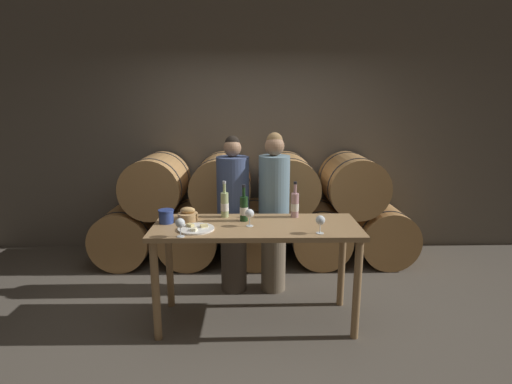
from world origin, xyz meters
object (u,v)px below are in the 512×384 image
at_px(wine_bottle_rose, 295,205).
at_px(cheese_plate, 196,229).
at_px(tasting_table, 256,239).
at_px(bread_basket, 188,215).
at_px(wine_glass_center, 320,221).
at_px(wine_bottle_white, 225,204).
at_px(wine_bottle_red, 244,208).
at_px(person_left, 233,214).
at_px(person_right, 274,212).
at_px(blue_crock, 166,216).
at_px(wine_glass_left, 250,214).
at_px(wine_glass_far_left, 180,224).

relative_size(wine_bottle_rose, cheese_plate, 1.09).
bearing_deg(tasting_table, bread_basket, 166.95).
height_order(tasting_table, wine_glass_center, wine_glass_center).
bearing_deg(wine_bottle_white, wine_bottle_red, -35.53).
bearing_deg(person_left, wine_bottle_rose, -33.97).
bearing_deg(person_right, tasting_table, -106.76).
xyz_separation_m(person_right, wine_bottle_white, (-0.46, -0.37, 0.17)).
bearing_deg(blue_crock, wine_bottle_red, 4.42).
xyz_separation_m(person_left, wine_glass_center, (0.71, -0.83, 0.19)).
xyz_separation_m(wine_glass_left, wine_glass_center, (0.55, -0.19, 0.00)).
height_order(person_right, wine_glass_far_left, person_right).
xyz_separation_m(tasting_table, bread_basket, (-0.59, 0.14, 0.17)).
height_order(wine_bottle_rose, wine_glass_far_left, wine_bottle_rose).
xyz_separation_m(tasting_table, wine_bottle_red, (-0.10, 0.11, 0.23)).
distance_m(wine_bottle_white, bread_basket, 0.34).
distance_m(wine_bottle_red, wine_glass_center, 0.69).
bearing_deg(person_left, wine_glass_far_left, -111.82).
bearing_deg(wine_glass_left, wine_bottle_red, 108.09).
bearing_deg(tasting_table, wine_bottle_red, 132.39).
distance_m(wine_bottle_rose, wine_glass_center, 0.48).
xyz_separation_m(person_right, bread_basket, (-0.77, -0.47, 0.10)).
xyz_separation_m(person_left, cheese_plate, (-0.27, -0.73, 0.09)).
relative_size(wine_bottle_red, wine_glass_far_left, 2.18).
bearing_deg(blue_crock, tasting_table, -4.74).
height_order(person_left, person_right, person_right).
xyz_separation_m(blue_crock, cheese_plate, (0.28, -0.19, -0.05)).
bearing_deg(wine_glass_far_left, cheese_plate, 60.86).
height_order(bread_basket, wine_glass_far_left, wine_glass_far_left).
distance_m(wine_glass_far_left, wine_glass_left, 0.58).
relative_size(bread_basket, wine_glass_left, 1.18).
bearing_deg(person_right, wine_glass_left, -110.29).
distance_m(person_left, wine_bottle_white, 0.42).
xyz_separation_m(wine_bottle_white, cheese_plate, (-0.21, -0.36, -0.10)).
bearing_deg(wine_glass_far_left, tasting_table, 26.85).
relative_size(tasting_table, wine_glass_left, 11.81).
bearing_deg(wine_glass_far_left, bread_basket, 91.34).
bearing_deg(tasting_table, wine_bottle_rose, 33.19).
bearing_deg(wine_glass_left, bread_basket, 162.09).
xyz_separation_m(wine_bottle_rose, blue_crock, (-1.11, -0.16, -0.05)).
xyz_separation_m(person_right, wine_glass_left, (-0.24, -0.64, 0.16)).
xyz_separation_m(bread_basket, cheese_plate, (0.10, -0.26, -0.04)).
distance_m(person_right, blue_crock, 1.10).
distance_m(tasting_table, cheese_plate, 0.52).
height_order(blue_crock, wine_glass_left, wine_glass_left).
bearing_deg(wine_bottle_rose, bread_basket, -174.55).
distance_m(person_right, wine_bottle_white, 0.61).
bearing_deg(cheese_plate, blue_crock, 145.91).
height_order(blue_crock, cheese_plate, blue_crock).
bearing_deg(cheese_plate, wine_glass_far_left, -119.14).
xyz_separation_m(wine_bottle_red, cheese_plate, (-0.38, -0.24, -0.10)).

